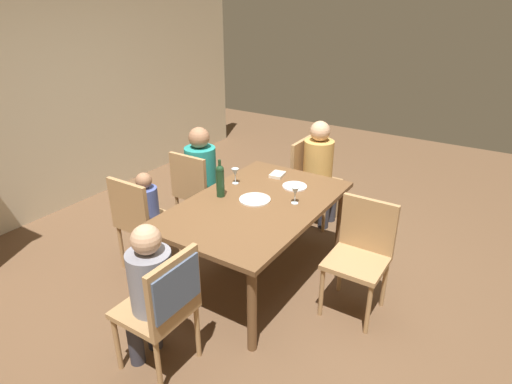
# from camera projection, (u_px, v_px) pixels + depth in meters

# --- Properties ---
(ground_plane) EXTENTS (10.00, 10.00, 0.00)m
(ground_plane) POSITION_uv_depth(u_px,v_px,m) (256.00, 274.00, 3.98)
(ground_plane) COLOR brown
(rear_room_partition) EXTENTS (6.40, 0.12, 2.70)m
(rear_room_partition) POSITION_uv_depth(u_px,v_px,m) (47.00, 94.00, 4.76)
(rear_room_partition) COLOR beige
(rear_room_partition) RESTS_ON ground_plane
(dining_table) EXTENTS (1.72, 1.09, 0.73)m
(dining_table) POSITION_uv_depth(u_px,v_px,m) (256.00, 211.00, 3.71)
(dining_table) COLOR brown
(dining_table) RESTS_ON ground_plane
(chair_right_end) EXTENTS (0.44, 0.44, 0.92)m
(chair_right_end) POSITION_uv_depth(u_px,v_px,m) (310.00, 175.00, 4.75)
(chair_right_end) COLOR #A87F51
(chair_right_end) RESTS_ON ground_plane
(chair_far_right) EXTENTS (0.44, 0.44, 0.92)m
(chair_far_right) POSITION_uv_depth(u_px,v_px,m) (196.00, 188.00, 4.44)
(chair_far_right) COLOR #A87F51
(chair_far_right) RESTS_ON ground_plane
(chair_left_end) EXTENTS (0.44, 0.46, 0.92)m
(chair_left_end) POSITION_uv_depth(u_px,v_px,m) (167.00, 299.00, 2.72)
(chair_left_end) COLOR #A87F51
(chair_left_end) RESTS_ON ground_plane
(chair_far_left) EXTENTS (0.44, 0.44, 0.92)m
(chair_far_left) POSITION_uv_depth(u_px,v_px,m) (140.00, 218.00, 3.85)
(chair_far_left) COLOR #A87F51
(chair_far_left) RESTS_ON ground_plane
(chair_near) EXTENTS (0.44, 0.44, 0.92)m
(chair_near) POSITION_uv_depth(u_px,v_px,m) (361.00, 249.00, 3.37)
(chair_near) COLOR #A87F51
(chair_near) RESTS_ON ground_plane
(person_woman_host) EXTENTS (0.32, 0.36, 1.16)m
(person_woman_host) POSITION_uv_depth(u_px,v_px,m) (320.00, 166.00, 4.64)
(person_woman_host) COLOR #33333D
(person_woman_host) RESTS_ON ground_plane
(person_man_bearded) EXTENTS (0.36, 0.32, 1.16)m
(person_man_bearded) POSITION_uv_depth(u_px,v_px,m) (203.00, 173.00, 4.47)
(person_man_bearded) COLOR #33333D
(person_man_bearded) RESTS_ON ground_plane
(person_man_guest) EXTENTS (0.29, 0.33, 1.09)m
(person_man_guest) POSITION_uv_depth(u_px,v_px,m) (149.00, 286.00, 2.78)
(person_man_guest) COLOR #33333D
(person_man_guest) RESTS_ON ground_plane
(person_child_small) EXTENTS (0.25, 0.22, 0.94)m
(person_child_small) POSITION_uv_depth(u_px,v_px,m) (149.00, 210.00, 3.92)
(person_child_small) COLOR #33333D
(person_child_small) RESTS_ON ground_plane
(wine_bottle_tall_green) EXTENTS (0.07, 0.07, 0.34)m
(wine_bottle_tall_green) POSITION_uv_depth(u_px,v_px,m) (220.00, 180.00, 3.73)
(wine_bottle_tall_green) COLOR #19381E
(wine_bottle_tall_green) RESTS_ON dining_table
(wine_glass_near_left) EXTENTS (0.07, 0.07, 0.15)m
(wine_glass_near_left) POSITION_uv_depth(u_px,v_px,m) (295.00, 192.00, 3.62)
(wine_glass_near_left) COLOR silver
(wine_glass_near_left) RESTS_ON dining_table
(wine_glass_centre) EXTENTS (0.07, 0.07, 0.15)m
(wine_glass_centre) POSITION_uv_depth(u_px,v_px,m) (235.00, 173.00, 4.01)
(wine_glass_centre) COLOR silver
(wine_glass_centre) RESTS_ON dining_table
(dinner_plate_host) EXTENTS (0.27, 0.27, 0.01)m
(dinner_plate_host) POSITION_uv_depth(u_px,v_px,m) (255.00, 200.00, 3.72)
(dinner_plate_host) COLOR silver
(dinner_plate_host) RESTS_ON dining_table
(dinner_plate_guest_left) EXTENTS (0.23, 0.23, 0.01)m
(dinner_plate_guest_left) POSITION_uv_depth(u_px,v_px,m) (295.00, 186.00, 3.97)
(dinner_plate_guest_left) COLOR white
(dinner_plate_guest_left) RESTS_ON dining_table
(folded_napkin) EXTENTS (0.17, 0.14, 0.03)m
(folded_napkin) POSITION_uv_depth(u_px,v_px,m) (278.00, 175.00, 4.21)
(folded_napkin) COLOR beige
(folded_napkin) RESTS_ON dining_table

